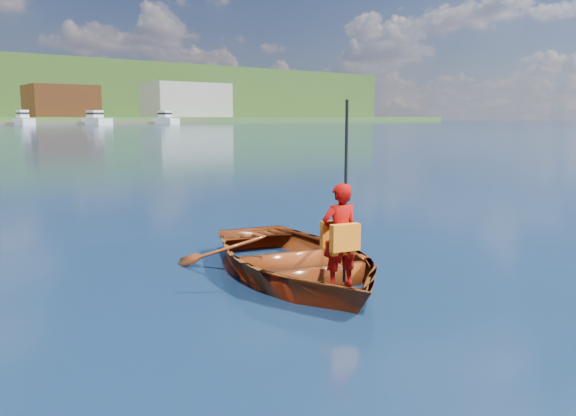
# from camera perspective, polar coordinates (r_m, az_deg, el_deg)

# --- Properties ---
(ground) EXTENTS (600.00, 600.00, 0.00)m
(ground) POSITION_cam_1_polar(r_m,az_deg,el_deg) (6.21, -2.37, -9.72)
(ground) COLOR #162C47
(ground) RESTS_ON ground
(rowboat) EXTENTS (3.35, 4.09, 0.74)m
(rowboat) POSITION_cam_1_polar(r_m,az_deg,el_deg) (7.16, 0.69, -5.28)
(rowboat) COLOR brown
(rowboat) RESTS_ON ground
(child_paddler) EXTENTS (0.49, 0.40, 2.11)m
(child_paddler) POSITION_cam_1_polar(r_m,az_deg,el_deg) (6.34, 5.30, -2.78)
(child_paddler) COLOR #9E0704
(child_paddler) RESTS_ON ground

